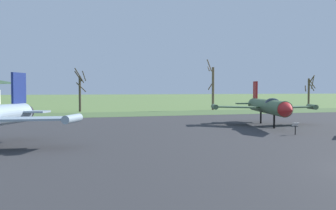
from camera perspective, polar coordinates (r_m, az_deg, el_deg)
asphalt_apron at (r=32.01m, az=10.05°, el=-4.49°), size 96.09×49.09×0.05m
grass_verge_strip at (r=60.52m, az=-3.92°, el=-1.30°), size 156.09×12.00×0.06m
jet_fighter_rear_center at (r=41.03m, az=14.38°, el=-0.17°), size 11.11×14.69×4.74m
info_placard_rear_center at (r=33.83m, az=18.07°, el=-3.11°), size 0.54×0.25×1.05m
bare_tree_far_left at (r=68.77m, az=-12.71°, el=2.09°), size 2.09×1.56×7.48m
bare_tree_left_of_center at (r=73.26m, az=6.52°, el=2.70°), size 1.60×2.04×9.44m
bare_tree_center at (r=86.03m, az=19.90°, el=2.03°), size 2.16×2.14×6.82m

